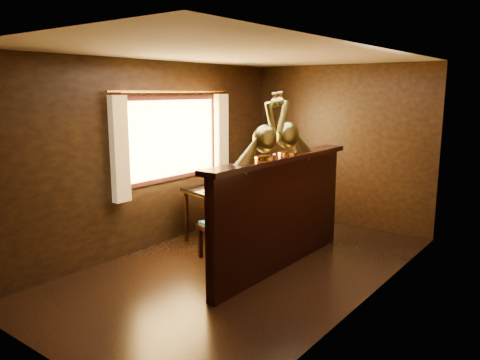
{
  "coord_description": "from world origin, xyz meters",
  "views": [
    {
      "loc": [
        3.19,
        -4.26,
        2.11
      ],
      "look_at": [
        -0.33,
        0.35,
        0.99
      ],
      "focal_mm": 35.0,
      "sensor_mm": 36.0,
      "label": 1
    }
  ],
  "objects_px": {
    "chair_left": "(224,212)",
    "peacock_right": "(288,123)",
    "peacock_left": "(265,126)",
    "dining_table": "(233,191)",
    "chair_right": "(261,200)"
  },
  "relations": [
    {
      "from": "dining_table",
      "to": "chair_left",
      "type": "bearing_deg",
      "value": -44.35
    },
    {
      "from": "peacock_right",
      "to": "peacock_left",
      "type": "bearing_deg",
      "value": -90.0
    },
    {
      "from": "chair_left",
      "to": "peacock_left",
      "type": "bearing_deg",
      "value": 8.08
    },
    {
      "from": "chair_left",
      "to": "peacock_right",
      "type": "distance_m",
      "value": 1.34
    },
    {
      "from": "chair_left",
      "to": "chair_right",
      "type": "bearing_deg",
      "value": 102.11
    },
    {
      "from": "peacock_left",
      "to": "chair_left",
      "type": "bearing_deg",
      "value": 170.5
    },
    {
      "from": "chair_left",
      "to": "peacock_right",
      "type": "xyz_separation_m",
      "value": [
        0.68,
        0.35,
        1.1
      ]
    },
    {
      "from": "chair_right",
      "to": "dining_table",
      "type": "bearing_deg",
      "value": 175.02
    },
    {
      "from": "chair_left",
      "to": "peacock_right",
      "type": "bearing_deg",
      "value": 44.86
    },
    {
      "from": "dining_table",
      "to": "chair_left",
      "type": "distance_m",
      "value": 0.92
    },
    {
      "from": "dining_table",
      "to": "peacock_right",
      "type": "bearing_deg",
      "value": -6.06
    },
    {
      "from": "chair_right",
      "to": "peacock_right",
      "type": "xyz_separation_m",
      "value": [
        0.61,
        -0.35,
        1.06
      ]
    },
    {
      "from": "chair_right",
      "to": "peacock_left",
      "type": "relative_size",
      "value": 1.76
    },
    {
      "from": "chair_right",
      "to": "peacock_right",
      "type": "bearing_deg",
      "value": -26.17
    },
    {
      "from": "peacock_left",
      "to": "peacock_right",
      "type": "distance_m",
      "value": 0.46
    }
  ]
}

